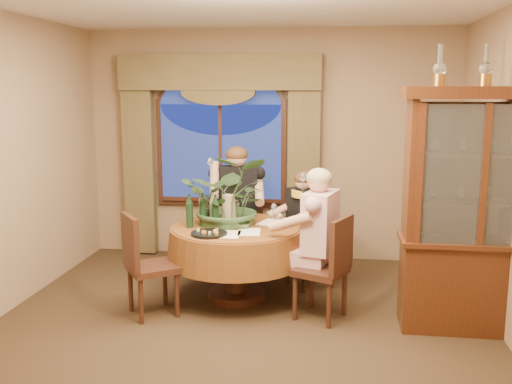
# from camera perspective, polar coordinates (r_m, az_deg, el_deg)

# --- Properties ---
(floor) EXTENTS (5.00, 5.00, 0.00)m
(floor) POSITION_cam_1_polar(r_m,az_deg,el_deg) (4.98, -2.08, -14.57)
(floor) COLOR black
(floor) RESTS_ON ground
(wall_back) EXTENTS (4.50, 0.00, 4.50)m
(wall_back) POSITION_cam_1_polar(r_m,az_deg,el_deg) (7.02, 1.37, 4.67)
(wall_back) COLOR #8A6E54
(wall_back) RESTS_ON ground
(window) EXTENTS (1.62, 0.10, 1.32)m
(window) POSITION_cam_1_polar(r_m,az_deg,el_deg) (7.06, -3.56, 3.86)
(window) COLOR navy
(window) RESTS_ON wall_back
(arched_transom) EXTENTS (1.60, 0.06, 0.44)m
(arched_transom) POSITION_cam_1_polar(r_m,az_deg,el_deg) (7.01, -3.63, 10.21)
(arched_transom) COLOR navy
(arched_transom) RESTS_ON wall_back
(drapery_left) EXTENTS (0.38, 0.14, 2.32)m
(drapery_left) POSITION_cam_1_polar(r_m,az_deg,el_deg) (7.30, -11.59, 2.94)
(drapery_left) COLOR brown
(drapery_left) RESTS_ON floor
(drapery_right) EXTENTS (0.38, 0.14, 2.32)m
(drapery_right) POSITION_cam_1_polar(r_m,az_deg,el_deg) (6.89, 4.81, 2.69)
(drapery_right) COLOR brown
(drapery_right) RESTS_ON floor
(swag_valance) EXTENTS (2.45, 0.16, 0.42)m
(swag_valance) POSITION_cam_1_polar(r_m,az_deg,el_deg) (6.94, -3.78, 11.86)
(swag_valance) COLOR brown
(swag_valance) RESTS_ON wall_back
(dining_table) EXTENTS (1.73, 1.73, 0.75)m
(dining_table) POSITION_cam_1_polar(r_m,az_deg,el_deg) (5.75, -1.99, -7.08)
(dining_table) COLOR maroon
(dining_table) RESTS_ON floor
(china_cabinet) EXTENTS (1.31, 0.52, 2.11)m
(china_cabinet) POSITION_cam_1_polar(r_m,az_deg,el_deg) (5.22, 21.12, -1.86)
(china_cabinet) COLOR #38180B
(china_cabinet) RESTS_ON floor
(oil_lamp_left) EXTENTS (0.11, 0.11, 0.34)m
(oil_lamp_left) POSITION_cam_1_polar(r_m,az_deg,el_deg) (5.04, 17.91, 11.96)
(oil_lamp_left) COLOR #A5722D
(oil_lamp_left) RESTS_ON china_cabinet
(oil_lamp_center) EXTENTS (0.11, 0.11, 0.34)m
(oil_lamp_center) POSITION_cam_1_polar(r_m,az_deg,el_deg) (5.12, 22.03, 11.69)
(oil_lamp_center) COLOR #A5722D
(oil_lamp_center) RESTS_ON china_cabinet
(chair_right) EXTENTS (0.55, 0.55, 0.96)m
(chair_right) POSITION_cam_1_polar(r_m,az_deg,el_deg) (5.28, 6.47, -7.54)
(chair_right) COLOR black
(chair_right) RESTS_ON floor
(chair_back_right) EXTENTS (0.58, 0.58, 0.96)m
(chair_back_right) POSITION_cam_1_polar(r_m,az_deg,el_deg) (6.11, 5.40, -5.03)
(chair_back_right) COLOR black
(chair_back_right) RESTS_ON floor
(chair_back) EXTENTS (0.45, 0.45, 0.96)m
(chair_back) POSITION_cam_1_polar(r_m,az_deg,el_deg) (6.56, -1.21, -3.91)
(chair_back) COLOR black
(chair_back) RESTS_ON floor
(chair_front_left) EXTENTS (0.59, 0.59, 0.96)m
(chair_front_left) POSITION_cam_1_polar(r_m,az_deg,el_deg) (5.41, -10.30, -7.19)
(chair_front_left) COLOR black
(chair_front_left) RESTS_ON floor
(person_pink) EXTENTS (0.57, 0.60, 1.38)m
(person_pink) POSITION_cam_1_polar(r_m,az_deg,el_deg) (5.35, 6.42, -4.92)
(person_pink) COLOR #D0A3A7
(person_pink) RESTS_ON floor
(person_back) EXTENTS (0.59, 0.55, 1.46)m
(person_back) POSITION_cam_1_polar(r_m,az_deg,el_deg) (6.56, -1.91, -1.69)
(person_back) COLOR black
(person_back) RESTS_ON floor
(person_scarf) EXTENTS (0.60, 0.60, 1.24)m
(person_scarf) POSITION_cam_1_polar(r_m,az_deg,el_deg) (6.16, 4.89, -3.56)
(person_scarf) COLOR black
(person_scarf) RESTS_ON floor
(stoneware_vase) EXTENTS (0.16, 0.16, 0.30)m
(stoneware_vase) POSITION_cam_1_polar(r_m,az_deg,el_deg) (5.71, -2.74, -1.74)
(stoneware_vase) COLOR gray
(stoneware_vase) RESTS_ON dining_table
(centerpiece_plant) EXTENTS (0.92, 1.03, 0.80)m
(centerpiece_plant) POSITION_cam_1_polar(r_m,az_deg,el_deg) (5.66, -2.51, 2.77)
(centerpiece_plant) COLOR #324F2D
(centerpiece_plant) RESTS_ON dining_table
(olive_bowl) EXTENTS (0.16, 0.16, 0.05)m
(olive_bowl) POSITION_cam_1_polar(r_m,az_deg,el_deg) (5.57, -1.43, -3.37)
(olive_bowl) COLOR #44562A
(olive_bowl) RESTS_ON dining_table
(cheese_platter) EXTENTS (0.34, 0.34, 0.02)m
(cheese_platter) POSITION_cam_1_polar(r_m,az_deg,el_deg) (5.33, -4.71, -4.17)
(cheese_platter) COLOR black
(cheese_platter) RESTS_ON dining_table
(wine_bottle_0) EXTENTS (0.07, 0.07, 0.33)m
(wine_bottle_0) POSITION_cam_1_polar(r_m,az_deg,el_deg) (5.87, -4.39, -1.29)
(wine_bottle_0) COLOR black
(wine_bottle_0) RESTS_ON dining_table
(wine_bottle_1) EXTENTS (0.07, 0.07, 0.33)m
(wine_bottle_1) POSITION_cam_1_polar(r_m,az_deg,el_deg) (5.80, -5.39, -1.44)
(wine_bottle_1) COLOR tan
(wine_bottle_1) RESTS_ON dining_table
(wine_bottle_2) EXTENTS (0.07, 0.07, 0.33)m
(wine_bottle_2) POSITION_cam_1_polar(r_m,az_deg,el_deg) (5.57, -4.09, -1.92)
(wine_bottle_2) COLOR black
(wine_bottle_2) RESTS_ON dining_table
(wine_bottle_3) EXTENTS (0.07, 0.07, 0.33)m
(wine_bottle_3) POSITION_cam_1_polar(r_m,az_deg,el_deg) (5.60, -6.67, -1.90)
(wine_bottle_3) COLOR black
(wine_bottle_3) RESTS_ON dining_table
(wine_bottle_4) EXTENTS (0.07, 0.07, 0.33)m
(wine_bottle_4) POSITION_cam_1_polar(r_m,az_deg,el_deg) (5.68, -4.32, -1.68)
(wine_bottle_4) COLOR tan
(wine_bottle_4) RESTS_ON dining_table
(wine_bottle_5) EXTENTS (0.07, 0.07, 0.33)m
(wine_bottle_5) POSITION_cam_1_polar(r_m,az_deg,el_deg) (5.63, -5.33, -1.81)
(wine_bottle_5) COLOR black
(wine_bottle_5) RESTS_ON dining_table
(tasting_paper_0) EXTENTS (0.24, 0.32, 0.00)m
(tasting_paper_0) POSITION_cam_1_polar(r_m,az_deg,el_deg) (5.41, -0.69, -4.01)
(tasting_paper_0) COLOR white
(tasting_paper_0) RESTS_ON dining_table
(tasting_paper_1) EXTENTS (0.29, 0.35, 0.00)m
(tasting_paper_1) POSITION_cam_1_polar(r_m,az_deg,el_deg) (5.79, 1.51, -3.06)
(tasting_paper_1) COLOR white
(tasting_paper_1) RESTS_ON dining_table
(tasting_paper_2) EXTENTS (0.22, 0.31, 0.00)m
(tasting_paper_2) POSITION_cam_1_polar(r_m,az_deg,el_deg) (5.33, -2.74, -4.25)
(tasting_paper_2) COLOR white
(tasting_paper_2) RESTS_ON dining_table
(wine_glass_person_pink) EXTENTS (0.07, 0.07, 0.18)m
(wine_glass_person_pink) POSITION_cam_1_polar(r_m,az_deg,el_deg) (5.45, 2.33, -2.99)
(wine_glass_person_pink) COLOR silver
(wine_glass_person_pink) RESTS_ON dining_table
(wine_glass_person_back) EXTENTS (0.07, 0.07, 0.18)m
(wine_glass_person_back) POSITION_cam_1_polar(r_m,az_deg,el_deg) (6.07, -1.96, -1.59)
(wine_glass_person_back) COLOR silver
(wine_glass_person_back) RESTS_ON dining_table
(wine_glass_person_scarf) EXTENTS (0.07, 0.07, 0.18)m
(wine_glass_person_scarf) POSITION_cam_1_polar(r_m,az_deg,el_deg) (5.87, 1.79, -2.00)
(wine_glass_person_scarf) COLOR silver
(wine_glass_person_scarf) RESTS_ON dining_table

